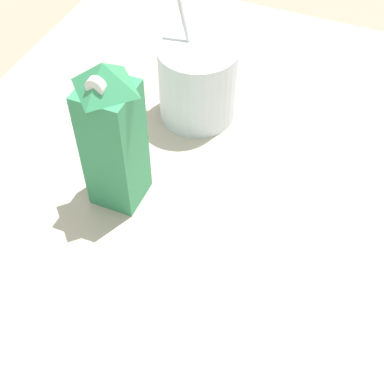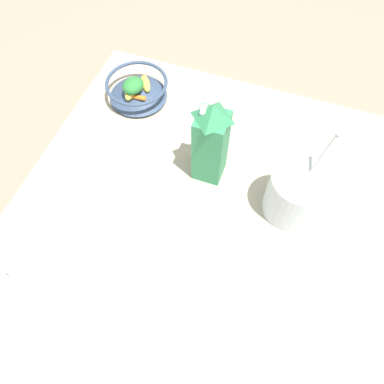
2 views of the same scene
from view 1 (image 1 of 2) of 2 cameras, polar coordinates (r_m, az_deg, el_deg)
name	(u,v)px [view 1 (image 1 of 2)]	position (r m, az deg, el deg)	size (l,w,h in m)	color
ground_plane	(244,206)	(0.92, 5.61, -1.51)	(6.00, 6.00, 0.00)	gray
countertop	(245,197)	(0.90, 5.72, -0.55)	(1.09, 1.09, 0.05)	#B2A893
milk_carton	(113,136)	(0.78, -8.46, 5.96)	(0.07, 0.07, 0.25)	#338C59
yogurt_tub	(198,79)	(0.96, 0.59, 11.94)	(0.14, 0.14, 0.25)	silver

